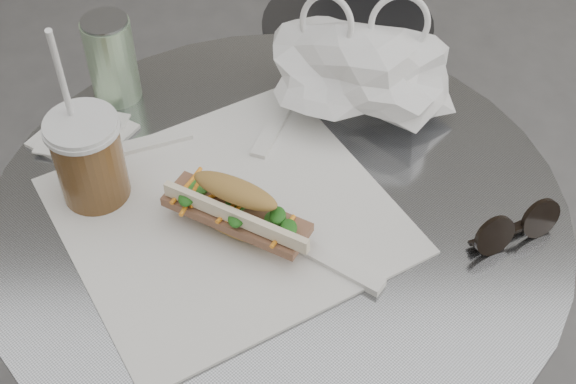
{
  "coord_description": "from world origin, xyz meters",
  "views": [
    {
      "loc": [
        0.01,
        -0.5,
        1.52
      ],
      "look_at": [
        0.01,
        0.18,
        0.79
      ],
      "focal_mm": 50.0,
      "sensor_mm": 36.0,
      "label": 1
    }
  ],
  "objects_px": {
    "banh_mi": "(236,209)",
    "sunglasses": "(515,228)",
    "drink_can": "(112,59)",
    "iced_coffee": "(89,158)",
    "chair_far": "(350,60)",
    "cafe_table": "(279,325)"
  },
  "relations": [
    {
      "from": "iced_coffee",
      "to": "drink_can",
      "type": "height_order",
      "value": "iced_coffee"
    },
    {
      "from": "banh_mi",
      "to": "drink_can",
      "type": "relative_size",
      "value": 1.82
    },
    {
      "from": "chair_far",
      "to": "banh_mi",
      "type": "height_order",
      "value": "banh_mi"
    },
    {
      "from": "banh_mi",
      "to": "sunglasses",
      "type": "relative_size",
      "value": 2.03
    },
    {
      "from": "chair_far",
      "to": "drink_can",
      "type": "bearing_deg",
      "value": 78.98
    },
    {
      "from": "chair_far",
      "to": "sunglasses",
      "type": "distance_m",
      "value": 1.0
    },
    {
      "from": "chair_far",
      "to": "iced_coffee",
      "type": "relative_size",
      "value": 2.63
    },
    {
      "from": "banh_mi",
      "to": "sunglasses",
      "type": "height_order",
      "value": "banh_mi"
    },
    {
      "from": "cafe_table",
      "to": "sunglasses",
      "type": "relative_size",
      "value": 6.32
    },
    {
      "from": "cafe_table",
      "to": "chair_far",
      "type": "height_order",
      "value": "cafe_table"
    },
    {
      "from": "cafe_table",
      "to": "chair_far",
      "type": "xyz_separation_m",
      "value": [
        0.17,
        0.84,
        -0.14
      ]
    },
    {
      "from": "iced_coffee",
      "to": "sunglasses",
      "type": "height_order",
      "value": "iced_coffee"
    },
    {
      "from": "drink_can",
      "to": "sunglasses",
      "type": "bearing_deg",
      "value": -27.86
    },
    {
      "from": "sunglasses",
      "to": "banh_mi",
      "type": "bearing_deg",
      "value": 153.31
    },
    {
      "from": "chair_far",
      "to": "banh_mi",
      "type": "xyz_separation_m",
      "value": [
        -0.22,
        -0.88,
        0.45
      ]
    },
    {
      "from": "banh_mi",
      "to": "iced_coffee",
      "type": "relative_size",
      "value": 0.88
    },
    {
      "from": "cafe_table",
      "to": "drink_can",
      "type": "distance_m",
      "value": 0.47
    },
    {
      "from": "cafe_table",
      "to": "drink_can",
      "type": "xyz_separation_m",
      "value": [
        -0.24,
        0.23,
        0.34
      ]
    },
    {
      "from": "drink_can",
      "to": "cafe_table",
      "type": "bearing_deg",
      "value": -43.7
    },
    {
      "from": "iced_coffee",
      "to": "sunglasses",
      "type": "relative_size",
      "value": 2.3
    },
    {
      "from": "cafe_table",
      "to": "drink_can",
      "type": "height_order",
      "value": "drink_can"
    },
    {
      "from": "chair_far",
      "to": "drink_can",
      "type": "relative_size",
      "value": 5.46
    }
  ]
}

